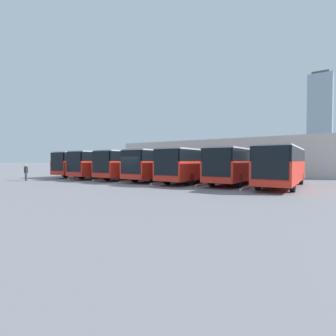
{
  "coord_description": "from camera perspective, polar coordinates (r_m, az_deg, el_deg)",
  "views": [
    {
      "loc": [
        -16.72,
        17.67,
        2.15
      ],
      "look_at": [
        -0.52,
        -5.45,
        1.36
      ],
      "focal_mm": 28.0,
      "sensor_mm": 36.0,
      "label": 1
    }
  ],
  "objects": [
    {
      "name": "curb_divider_4",
      "position": [
        31.21,
        -11.96,
        -2.24
      ],
      "size": [
        0.63,
        5.97,
        0.15
      ],
      "primitive_type": "cube",
      "rotation": [
        0.0,
        0.0,
        0.06
      ],
      "color": "#B2B2AD",
      "rests_on": "ground_plane"
    },
    {
      "name": "pedestrian",
      "position": [
        31.84,
        -28.52,
        -0.78
      ],
      "size": [
        0.49,
        0.49,
        1.73
      ],
      "rotation": [
        0.0,
        0.0,
        5.96
      ],
      "color": "#38384C",
      "rests_on": "ground_plane"
    },
    {
      "name": "bus_0",
      "position": [
        23.2,
        23.59,
        0.62
      ],
      "size": [
        3.28,
        11.08,
        3.23
      ],
      "rotation": [
        0.0,
        0.0,
        0.06
      ],
      "color": "red",
      "rests_on": "ground_plane"
    },
    {
      "name": "curb_divider_0",
      "position": [
        22.23,
        17.58,
        -3.83
      ],
      "size": [
        0.63,
        5.97,
        0.15
      ],
      "primitive_type": "cube",
      "rotation": [
        0.0,
        0.0,
        0.06
      ],
      "color": "#B2B2AD",
      "rests_on": "ground_plane"
    },
    {
      "name": "curb_divider_1",
      "position": [
        24.41,
        9.02,
        -3.29
      ],
      "size": [
        0.63,
        5.97,
        0.15
      ],
      "primitive_type": "cube",
      "rotation": [
        0.0,
        0.0,
        0.06
      ],
      "color": "#B2B2AD",
      "rests_on": "ground_plane"
    },
    {
      "name": "station_building",
      "position": [
        43.83,
        12.6,
        2.3
      ],
      "size": [
        36.02,
        12.48,
        5.35
      ],
      "color": "beige",
      "rests_on": "ground_plane"
    },
    {
      "name": "bus_3",
      "position": [
        28.32,
        -1.17,
        0.91
      ],
      "size": [
        3.28,
        11.08,
        3.23
      ],
      "rotation": [
        0.0,
        0.0,
        0.06
      ],
      "color": "red",
      "rests_on": "ground_plane"
    },
    {
      "name": "bus_1",
      "position": [
        25.02,
        14.83,
        0.76
      ],
      "size": [
        3.28,
        11.08,
        3.23
      ],
      "rotation": [
        0.0,
        0.0,
        0.06
      ],
      "color": "red",
      "rests_on": "ground_plane"
    },
    {
      "name": "curb_divider_3",
      "position": [
        28.4,
        -6.39,
        -2.6
      ],
      "size": [
        0.63,
        5.97,
        0.15
      ],
      "primitive_type": "cube",
      "rotation": [
        0.0,
        0.0,
        0.06
      ],
      "color": "#B2B2AD",
      "rests_on": "ground_plane"
    },
    {
      "name": "curb_divider_2",
      "position": [
        25.77,
        0.12,
        -3.02
      ],
      "size": [
        0.63,
        5.97,
        0.15
      ],
      "primitive_type": "cube",
      "rotation": [
        0.0,
        0.0,
        0.06
      ],
      "color": "#B2B2AD",
      "rests_on": "ground_plane"
    },
    {
      "name": "bus_2",
      "position": [
        25.99,
        5.83,
        0.83
      ],
      "size": [
        3.28,
        11.08,
        3.23
      ],
      "rotation": [
        0.0,
        0.0,
        0.06
      ],
      "color": "red",
      "rests_on": "ground_plane"
    },
    {
      "name": "curb_divider_5",
      "position": [
        34.1,
        -16.94,
        -1.95
      ],
      "size": [
        0.63,
        5.97,
        0.15
      ],
      "primitive_type": "cube",
      "rotation": [
        0.0,
        0.0,
        0.06
      ],
      "color": "#B2B2AD",
      "rests_on": "ground_plane"
    },
    {
      "name": "bus_4",
      "position": [
        30.88,
        -7.22,
        0.95
      ],
      "size": [
        3.28,
        11.08,
        3.23
      ],
      "rotation": [
        0.0,
        0.0,
        0.06
      ],
      "color": "red",
      "rests_on": "ground_plane"
    },
    {
      "name": "bus_6",
      "position": [
        37.0,
        -16.19,
        1.01
      ],
      "size": [
        3.28,
        11.08,
        3.23
      ],
      "rotation": [
        0.0,
        0.0,
        0.06
      ],
      "color": "red",
      "rests_on": "ground_plane"
    },
    {
      "name": "office_tower",
      "position": [
        258.34,
        30.2,
        9.22
      ],
      "size": [
        18.05,
        18.05,
        75.89
      ],
      "color": "#93A8B7",
      "rests_on": "ground_plane"
    },
    {
      "name": "ground_plane",
      "position": [
        24.42,
        -8.38,
        -3.47
      ],
      "size": [
        600.0,
        600.0,
        0.0
      ],
      "primitive_type": "plane",
      "color": "gray"
    },
    {
      "name": "bus_5",
      "position": [
        33.54,
        -12.66,
        0.98
      ],
      "size": [
        3.28,
        11.08,
        3.23
      ],
      "rotation": [
        0.0,
        0.0,
        0.06
      ],
      "color": "red",
      "rests_on": "ground_plane"
    }
  ]
}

